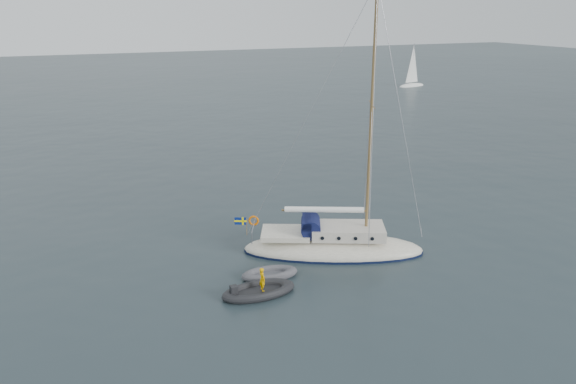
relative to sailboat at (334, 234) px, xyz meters
name	(u,v)px	position (x,y,z in m)	size (l,w,h in m)	color
ground	(308,269)	(-2.12, -1.29, -1.10)	(300.00, 300.00, 0.00)	black
sailboat	(334,234)	(0.00, 0.00, 0.00)	(10.18, 3.05, 14.50)	white
dinghy	(270,274)	(-4.25, -1.38, -0.92)	(2.83, 1.28, 0.41)	#4F4F54
rib	(258,290)	(-5.37, -2.81, -0.89)	(3.55, 1.61, 1.33)	black
distant_yacht_b	(413,67)	(43.49, 54.80, 2.08)	(5.62, 3.00, 7.44)	white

